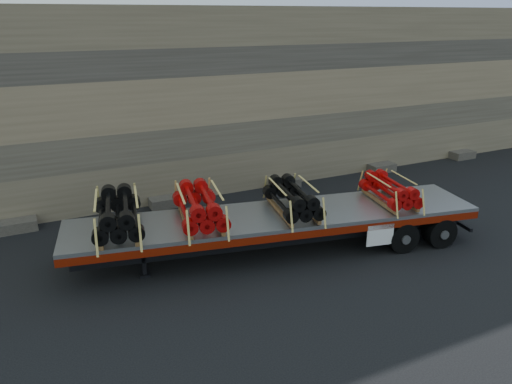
% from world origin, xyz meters
% --- Properties ---
extents(ground, '(120.00, 120.00, 0.00)m').
position_xyz_m(ground, '(0.00, 0.00, 0.00)').
color(ground, black).
rests_on(ground, ground).
extents(rock_wall, '(44.00, 3.00, 7.00)m').
position_xyz_m(rock_wall, '(0.00, 6.50, 3.50)').
color(rock_wall, '#7A6B54').
rests_on(rock_wall, ground).
extents(trailer, '(12.27, 4.51, 1.20)m').
position_xyz_m(trailer, '(-1.09, -0.35, 0.60)').
color(trailer, '#A0A3A7').
rests_on(trailer, ground).
extents(bundle_front, '(1.71, 2.72, 0.90)m').
position_xyz_m(bundle_front, '(-5.47, 0.48, 1.65)').
color(bundle_front, black).
rests_on(bundle_front, trailer).
extents(bundle_midfront, '(1.67, 2.65, 0.88)m').
position_xyz_m(bundle_midfront, '(-3.30, 0.07, 1.64)').
color(bundle_midfront, '#B50A09').
rests_on(bundle_midfront, trailer).
extents(bundle_midrear, '(1.56, 2.48, 0.82)m').
position_xyz_m(bundle_midrear, '(-0.62, -0.44, 1.61)').
color(bundle_midrear, black).
rests_on(bundle_midrear, trailer).
extents(bundle_rear, '(1.42, 2.26, 0.75)m').
position_xyz_m(bundle_rear, '(2.50, -1.03, 1.58)').
color(bundle_rear, '#B50A09').
rests_on(bundle_rear, trailer).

